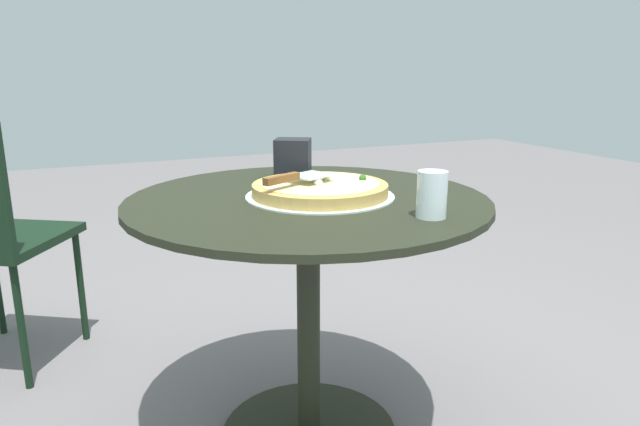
# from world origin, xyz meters

# --- Properties ---
(patio_table) EXTENTS (0.91, 0.91, 0.69)m
(patio_table) POSITION_xyz_m (0.00, 0.00, 0.51)
(patio_table) COLOR black
(patio_table) RESTS_ON ground
(pizza_on_tray) EXTENTS (0.38, 0.38, 0.05)m
(pizza_on_tray) POSITION_xyz_m (-0.01, -0.03, 0.71)
(pizza_on_tray) COLOR silver
(pizza_on_tray) RESTS_ON patio_table
(pizza_server) EXTENTS (0.13, 0.21, 0.02)m
(pizza_server) POSITION_xyz_m (-0.02, 0.04, 0.75)
(pizza_server) COLOR silver
(pizza_server) RESTS_ON pizza_on_tray
(drinking_cup) EXTENTS (0.07, 0.07, 0.10)m
(drinking_cup) POSITION_xyz_m (-0.29, -0.17, 0.74)
(drinking_cup) COLOR silver
(drinking_cup) RESTS_ON patio_table
(napkin_dispenser) EXTENTS (0.12, 0.13, 0.11)m
(napkin_dispenser) POSITION_xyz_m (0.27, -0.07, 0.74)
(napkin_dispenser) COLOR black
(napkin_dispenser) RESTS_ON patio_table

